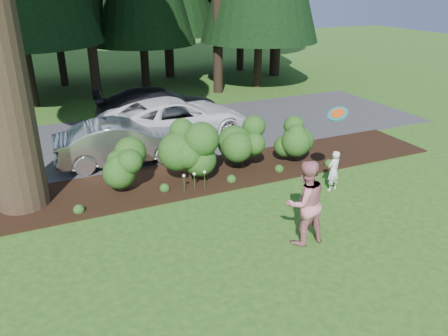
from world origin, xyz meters
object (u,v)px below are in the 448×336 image
object	(u,v)px
car_dark_suv	(159,106)
frisbee	(338,114)
adult	(305,203)
car_silver_wagon	(122,142)
car_white_suv	(176,119)
child	(333,171)

from	to	relation	value
car_dark_suv	frisbee	world-z (taller)	frisbee
car_dark_suv	adult	world-z (taller)	adult
car_silver_wagon	car_dark_suv	bearing A→B (deg)	-29.83
car_white_suv	adult	bearing A→B (deg)	177.73
adult	car_dark_suv	bearing A→B (deg)	-87.04
car_dark_suv	adult	bearing A→B (deg)	-172.91
car_dark_suv	adult	size ratio (longest dim) A/B	2.58
car_silver_wagon	adult	distance (m)	6.73
frisbee	adult	bearing A→B (deg)	-140.01
child	adult	distance (m)	2.94
car_white_suv	car_dark_suv	xyz separation A→B (m)	(-0.04, 2.05, -0.02)
car_dark_suv	frisbee	size ratio (longest dim) A/B	9.68
child	frisbee	bearing A→B (deg)	29.43
adult	frisbee	bearing A→B (deg)	-139.25
car_silver_wagon	child	bearing A→B (deg)	-129.80
car_dark_suv	car_white_suv	bearing A→B (deg)	-174.10
car_silver_wagon	adult	bearing A→B (deg)	-155.18
car_white_suv	car_dark_suv	size ratio (longest dim) A/B	1.07
adult	car_white_suv	bearing A→B (deg)	-86.72
car_dark_suv	child	world-z (taller)	car_dark_suv
child	frisbee	xyz separation A→B (m)	(-0.22, -0.19, 1.69)
frisbee	child	bearing A→B (deg)	41.47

